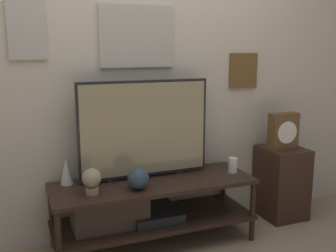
{
  "coord_description": "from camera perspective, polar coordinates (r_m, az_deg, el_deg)",
  "views": [
    {
      "loc": [
        -0.89,
        -2.26,
        1.43
      ],
      "look_at": [
        0.11,
        0.29,
        0.88
      ],
      "focal_mm": 42.0,
      "sensor_mm": 36.0,
      "label": 1
    }
  ],
  "objects": [
    {
      "name": "television",
      "position": [
        2.86,
        -3.43,
        -0.41
      ],
      "size": [
        0.97,
        0.05,
        0.72
      ],
      "color": "black",
      "rests_on": "media_console"
    },
    {
      "name": "vase_round_glass",
      "position": [
        2.71,
        -4.32,
        -7.63
      ],
      "size": [
        0.15,
        0.15,
        0.15
      ],
      "color": "#2D4251",
      "rests_on": "media_console"
    },
    {
      "name": "decorative_bust",
      "position": [
        2.65,
        -11.02,
        -7.66
      ],
      "size": [
        0.13,
        0.13,
        0.18
      ],
      "color": "tan",
      "rests_on": "media_console"
    },
    {
      "name": "side_table",
      "position": [
        3.53,
        16.13,
        -7.84
      ],
      "size": [
        0.34,
        0.37,
        0.6
      ],
      "color": "#382319",
      "rests_on": "ground_plane"
    },
    {
      "name": "candle_jar",
      "position": [
        3.09,
        9.39,
        -5.63
      ],
      "size": [
        0.07,
        0.07,
        0.12
      ],
      "color": "silver",
      "rests_on": "media_console"
    },
    {
      "name": "mantel_clock",
      "position": [
        3.37,
        16.39,
        -0.73
      ],
      "size": [
        0.24,
        0.11,
        0.3
      ],
      "color": "brown",
      "rests_on": "side_table"
    },
    {
      "name": "vase_slim_bronze",
      "position": [
        2.87,
        -14.55,
        -6.3
      ],
      "size": [
        0.09,
        0.09,
        0.2
      ],
      "color": "beige",
      "rests_on": "media_console"
    },
    {
      "name": "wall_back",
      "position": [
        2.99,
        -4.25,
        9.75
      ],
      "size": [
        6.4,
        0.08,
        2.7
      ],
      "color": "beige",
      "rests_on": "ground_plane"
    },
    {
      "name": "media_console",
      "position": [
        2.9,
        -4.27,
        -11.62
      ],
      "size": [
        1.47,
        0.51,
        0.48
      ],
      "color": "black",
      "rests_on": "ground_plane"
    }
  ]
}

